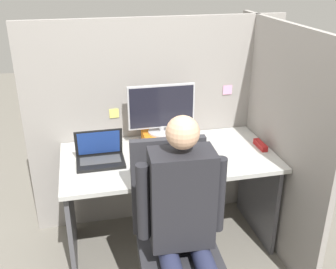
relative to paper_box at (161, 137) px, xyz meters
name	(u,v)px	position (x,y,z in m)	size (l,w,h in m)	color
cubicle_panel_back	(157,124)	(0.00, 0.17, 0.04)	(2.00, 0.05, 1.65)	gray
cubicle_panel_right	(276,140)	(0.78, -0.31, 0.04)	(0.04, 1.42, 1.65)	gray
desk	(169,178)	(0.00, -0.24, -0.22)	(1.50, 0.76, 0.75)	#B7B7B2
paper_box	(161,137)	(0.00, 0.00, 0.00)	(0.28, 0.22, 0.08)	orange
monitor	(161,109)	(0.00, 0.00, 0.22)	(0.50, 0.20, 0.37)	#B2B2B7
laptop	(100,156)	(-0.47, -0.23, 0.01)	(0.32, 0.22, 0.23)	black
mouse	(134,168)	(-0.27, -0.39, -0.02)	(0.06, 0.04, 0.03)	gray
stapler	(260,145)	(0.69, -0.26, -0.02)	(0.04, 0.16, 0.04)	#A31919
carrot_toy	(212,165)	(0.25, -0.47, -0.02)	(0.04, 0.11, 0.04)	orange
office_chair	(175,233)	(-0.10, -0.83, -0.24)	(0.53, 0.57, 1.09)	#2D2D33
person	(184,219)	(-0.09, -0.99, -0.03)	(0.48, 0.42, 1.33)	#282D4C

